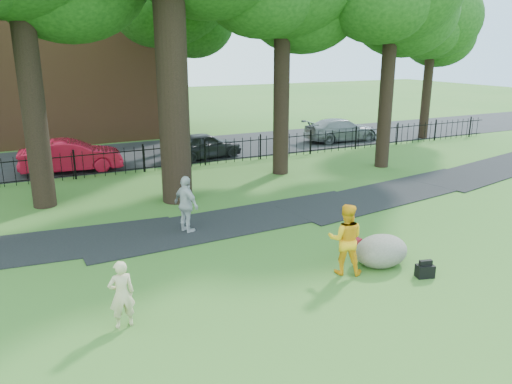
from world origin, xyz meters
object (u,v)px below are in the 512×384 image
woman (122,294)px  boulder (381,249)px  red_sedan (71,156)px  man (346,239)px

woman → boulder: size_ratio=0.99×
woman → red_sedan: size_ratio=0.32×
boulder → man: bearing=179.5°
man → boulder: 1.27m
man → woman: bearing=34.0°
man → red_sedan: 15.16m
man → red_sedan: man is taller
boulder → red_sedan: 15.58m
red_sedan → woman: bearing=-177.2°
man → boulder: (1.17, -0.01, -0.48)m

